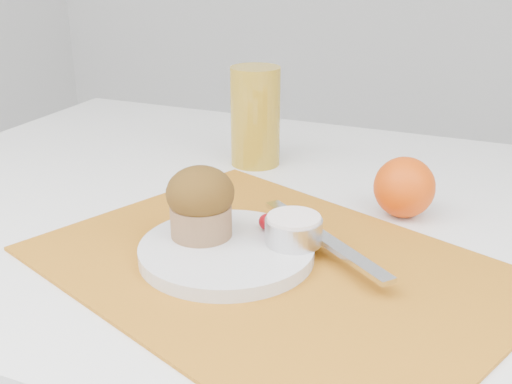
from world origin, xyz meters
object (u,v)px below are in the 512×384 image
at_px(orange, 404,187).
at_px(muffin, 201,202).
at_px(plate, 227,251).
at_px(juice_glass, 255,117).

xyz_separation_m(orange, muffin, (-0.18, -0.18, 0.02)).
height_order(plate, orange, orange).
bearing_deg(muffin, juice_glass, 101.69).
relative_size(orange, juice_glass, 0.51).
bearing_deg(muffin, plate, -17.70).
bearing_deg(orange, juice_glass, 156.30).
bearing_deg(plate, orange, 52.52).
bearing_deg(muffin, orange, 44.76).
relative_size(plate, muffin, 2.17).
relative_size(plate, orange, 2.49).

